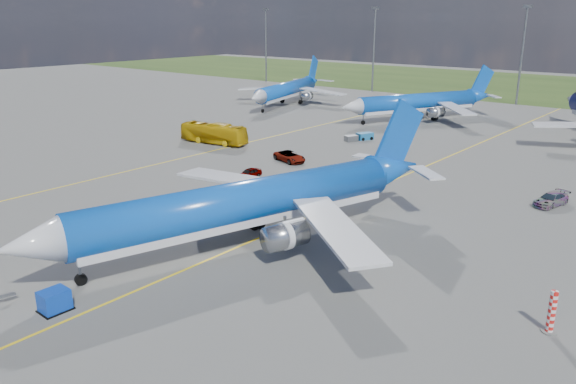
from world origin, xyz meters
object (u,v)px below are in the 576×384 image
Objects in this scene: bg_jet_nnw at (417,120)px; service_car_b at (290,157)px; apron_bus at (214,133)px; service_car_a at (249,173)px; baggage_tug_c at (360,137)px; warning_post at (552,312)px; bg_jet_nw at (287,105)px; main_airliner at (245,244)px; uld_container at (54,301)px; service_car_c at (551,199)px.

service_car_b is (2.17, -43.38, 0.76)m from bg_jet_nnw.
service_car_a is (18.87, -11.51, -1.03)m from apron_bus.
warning_post is at bearing -22.15° from baggage_tug_c.
bg_jet_nw is 7.33× the size of baggage_tug_c.
main_airliner reaches higher than apron_bus.
bg_jet_nnw is (-44.57, 67.90, -1.50)m from warning_post.
warning_post reaches higher than uld_container.
uld_container is at bearing -146.65° from service_car_b.
service_car_a reaches higher than baggage_tug_c.
apron_bus reaches higher than baggage_tug_c.
bg_jet_nw is at bearing 126.76° from service_car_a.
apron_bus is at bearing 156.82° from main_airliner.
service_car_a is at bearing -143.75° from service_car_c.
service_car_a is 10.01m from service_car_b.
service_car_a is (3.53, -53.29, 0.63)m from bg_jet_nnw.
baggage_tug_c is at bearing 126.53° from main_airliner.
service_car_b is at bearing 99.32° from service_car_a.
bg_jet_nw is 86.20m from main_airliner.
service_car_b is (-14.50, 43.85, -0.01)m from uld_container.
service_car_a is (-15.08, 16.57, 0.63)m from main_airliner.
bg_jet_nw reaches higher than apron_bus.
uld_container is (-27.91, -19.33, -0.73)m from warning_post.
main_airliner is 34.89m from service_car_c.
bg_jet_nnw is 0.88× the size of main_airliner.
warning_post is 26.07m from main_airliner.
main_airliner is 3.68× the size of apron_bus.
uld_container is (16.66, -87.23, 0.77)m from bg_jet_nnw.
apron_bus is at bearing -163.39° from service_car_c.
baggage_tug_c is at bearing 104.48° from uld_container.
service_car_c reaches higher than baggage_tug_c.
baggage_tug_c is at bearing 15.83° from service_car_b.
service_car_a is 29.09m from baggage_tug_c.
apron_bus is 3.24× the size of service_car_a.
service_car_c is at bearing 67.92° from uld_container.
service_car_b is 19.13m from baggage_tug_c.
bg_jet_nw is at bearing 139.42° from warning_post.
bg_jet_nw is 0.89× the size of main_airliner.
baggage_tug_c is (1.91, -24.25, 0.54)m from bg_jet_nnw.
bg_jet_nnw is at bearing 118.01° from baggage_tug_c.
main_airliner is 17.49m from uld_container.
service_car_b is at bearing -159.92° from service_car_c.
warning_post is 0.08× the size of bg_jet_nw.
service_car_c is at bearing -44.50° from bg_jet_nw.
baggage_tug_c is (-0.26, 19.13, -0.21)m from service_car_b.
service_car_c is (52.31, 1.57, -0.95)m from apron_bus.
uld_container is 64.68m from baggage_tug_c.
service_car_a is 0.75× the size of service_car_c.
warning_post is 102.66m from bg_jet_nw.
service_car_c is (18.36, 29.66, 0.71)m from main_airliner.
apron_bus is 22.13m from service_car_a.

